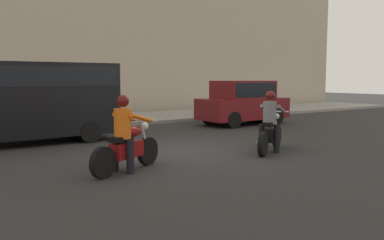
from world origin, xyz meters
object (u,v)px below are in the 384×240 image
object	(u,v)px
motorcycle_with_rider_orange_stripe	(126,140)
motorcycle_with_rider_gray	(270,127)
parked_van_black	(27,97)
parked_hatchback_maroon	(243,102)

from	to	relation	value
motorcycle_with_rider_orange_stripe	motorcycle_with_rider_gray	xyz separation A→B (m)	(4.08, -0.04, 0.01)
motorcycle_with_rider_gray	parked_van_black	bearing A→B (deg)	134.62
motorcycle_with_rider_gray	parked_van_black	size ratio (longest dim) A/B	0.37
motorcycle_with_rider_orange_stripe	parked_hatchback_maroon	bearing A→B (deg)	33.43
parked_van_black	parked_hatchback_maroon	size ratio (longest dim) A/B	1.34
motorcycle_with_rider_orange_stripe	motorcycle_with_rider_gray	bearing A→B (deg)	-0.53
parked_hatchback_maroon	motorcycle_with_rider_gray	bearing A→B (deg)	-125.17
motorcycle_with_rider_orange_stripe	parked_hatchback_maroon	xyz separation A→B (m)	(7.68, 5.07, 0.29)
motorcycle_with_rider_orange_stripe	parked_van_black	xyz separation A→B (m)	(-0.80, 4.91, 0.72)
motorcycle_with_rider_gray	parked_hatchback_maroon	bearing A→B (deg)	54.83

